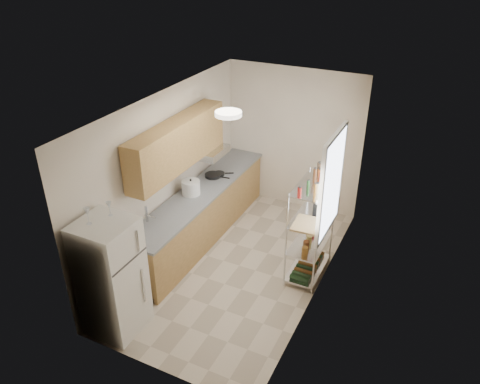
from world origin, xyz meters
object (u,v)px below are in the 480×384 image
(rice_cooker, at_px, (191,187))
(frying_pan_large, at_px, (213,175))
(refrigerator, at_px, (112,277))
(cutting_board, at_px, (306,224))
(espresso_machine, at_px, (319,203))

(rice_cooker, relative_size, frying_pan_large, 1.05)
(refrigerator, distance_m, frying_pan_large, 2.79)
(rice_cooker, distance_m, cutting_board, 2.01)
(refrigerator, xyz_separation_m, espresso_machine, (1.92, 2.30, 0.36))
(refrigerator, relative_size, cutting_board, 3.57)
(rice_cooker, xyz_separation_m, espresso_machine, (2.03, 0.20, 0.13))
(espresso_machine, bearing_deg, cutting_board, -108.17)
(cutting_board, bearing_deg, espresso_machine, 85.38)
(espresso_machine, bearing_deg, refrigerator, -143.38)
(refrigerator, bearing_deg, cutting_board, 44.64)
(cutting_board, relative_size, espresso_machine, 1.60)
(rice_cooker, bearing_deg, cutting_board, -6.90)
(frying_pan_large, xyz_separation_m, espresso_machine, (2.02, -0.49, 0.23))
(frying_pan_large, height_order, espresso_machine, espresso_machine)
(refrigerator, height_order, frying_pan_large, refrigerator)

